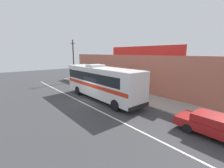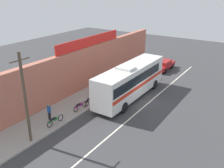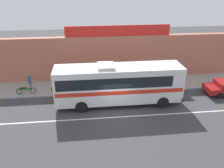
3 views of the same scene
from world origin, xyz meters
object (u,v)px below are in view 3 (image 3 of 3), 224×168
motorcycle_green (26,90)px  motorcycle_red (77,88)px  pedestrian_by_curb (30,81)px  intercity_bus (118,83)px  motorcycle_purple (60,88)px

motorcycle_green → motorcycle_red: size_ratio=1.00×
pedestrian_by_curb → motorcycle_green: bearing=-105.3°
motorcycle_green → intercity_bus: bearing=-16.6°
motorcycle_purple → motorcycle_red: size_ratio=1.01×
motorcycle_purple → motorcycle_green: bearing=179.6°
motorcycle_red → intercity_bus: bearing=-33.4°
motorcycle_green → motorcycle_purple: bearing=-0.4°
motorcycle_purple → motorcycle_red: bearing=-2.4°
intercity_bus → motorcycle_purple: 6.07m
motorcycle_red → pedestrian_by_curb: 4.75m
motorcycle_red → motorcycle_green: bearing=178.9°
intercity_bus → motorcycle_red: bearing=146.6°
motorcycle_purple → pedestrian_by_curb: bearing=162.5°
motorcycle_green → pedestrian_by_curb: pedestrian_by_curb is taller
intercity_bus → motorcycle_red: intercity_bus is taller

